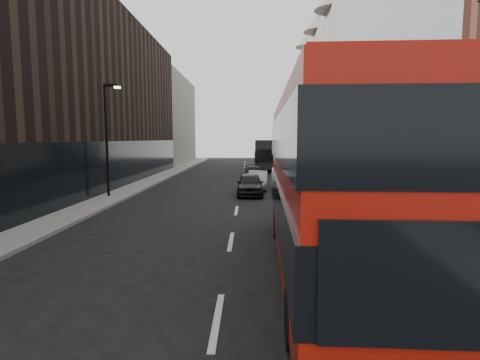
# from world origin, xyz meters

# --- Properties ---
(sidewalk_right) EXTENTS (3.00, 80.00, 0.15)m
(sidewalk_right) POSITION_xyz_m (7.50, 25.00, 0.07)
(sidewalk_right) COLOR slate
(sidewalk_right) RESTS_ON ground
(sidewalk_left) EXTENTS (2.00, 80.00, 0.15)m
(sidewalk_left) POSITION_xyz_m (-8.00, 25.00, 0.07)
(sidewalk_left) COLOR slate
(sidewalk_left) RESTS_ON ground
(building_modern_block) EXTENTS (5.03, 22.00, 20.00)m
(building_modern_block) POSITION_xyz_m (11.47, 21.00, 9.90)
(building_modern_block) COLOR #A6ADB1
(building_modern_block) RESTS_ON ground
(building_victorian) EXTENTS (6.50, 24.00, 21.00)m
(building_victorian) POSITION_xyz_m (11.38, 44.00, 9.66)
(building_victorian) COLOR slate
(building_victorian) RESTS_ON ground
(building_left_mid) EXTENTS (5.00, 24.00, 14.00)m
(building_left_mid) POSITION_xyz_m (-11.50, 30.00, 7.00)
(building_left_mid) COLOR black
(building_left_mid) RESTS_ON ground
(building_left_far) EXTENTS (5.00, 20.00, 13.00)m
(building_left_far) POSITION_xyz_m (-11.50, 52.00, 6.50)
(building_left_far) COLOR slate
(building_left_far) RESTS_ON ground
(street_lamp) EXTENTS (1.06, 0.22, 7.00)m
(street_lamp) POSITION_xyz_m (-8.22, 18.00, 4.18)
(street_lamp) COLOR black
(street_lamp) RESTS_ON sidewalk_left
(red_bus) EXTENTS (3.29, 12.20, 4.88)m
(red_bus) POSITION_xyz_m (2.85, 4.82, 2.71)
(red_bus) COLOR #A7150A
(red_bus) RESTS_ON ground
(grey_bus) EXTENTS (2.84, 11.32, 3.64)m
(grey_bus) POSITION_xyz_m (2.67, 41.01, 1.95)
(grey_bus) COLOR black
(grey_bus) RESTS_ON ground
(car_a) EXTENTS (1.76, 4.31, 1.46)m
(car_a) POSITION_xyz_m (0.74, 19.52, 0.73)
(car_a) COLOR black
(car_a) RESTS_ON ground
(car_b) EXTENTS (1.72, 4.19, 1.35)m
(car_b) POSITION_xyz_m (1.33, 22.68, 0.68)
(car_b) COLOR gray
(car_b) RESTS_ON ground
(car_c) EXTENTS (2.39, 4.85, 1.36)m
(car_c) POSITION_xyz_m (1.06, 27.40, 0.68)
(car_c) COLOR black
(car_c) RESTS_ON ground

